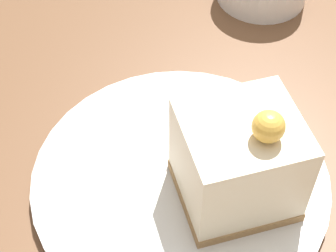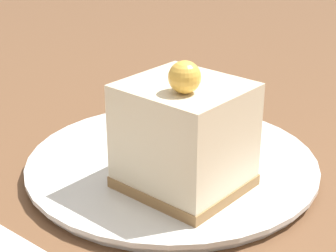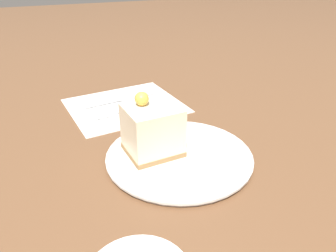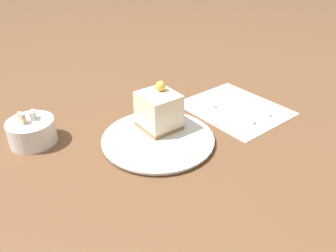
{
  "view_description": "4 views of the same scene",
  "coord_description": "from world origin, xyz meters",
  "px_view_note": "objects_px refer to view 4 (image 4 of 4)",
  "views": [
    {
      "loc": [
        0.28,
        -0.07,
        0.38
      ],
      "look_at": [
        0.01,
        -0.02,
        0.07
      ],
      "focal_mm": 60.0,
      "sensor_mm": 36.0,
      "label": 1
    },
    {
      "loc": [
        0.31,
        0.28,
        0.22
      ],
      "look_at": [
        0.04,
        0.0,
        0.05
      ],
      "focal_mm": 60.0,
      "sensor_mm": 36.0,
      "label": 2
    },
    {
      "loc": [
        -0.4,
        0.17,
        0.3
      ],
      "look_at": [
        0.03,
        0.0,
        0.06
      ],
      "focal_mm": 35.0,
      "sensor_mm": 36.0,
      "label": 3
    },
    {
      "loc": [
        -0.26,
        -0.52,
        0.39
      ],
      "look_at": [
        0.03,
        -0.03,
        0.04
      ],
      "focal_mm": 35.0,
      "sensor_mm": 36.0,
      "label": 4
    }
  ],
  "objects_px": {
    "plate": "(158,139)",
    "knife": "(248,106)",
    "sugar_bowl": "(32,131)",
    "fork": "(223,108)",
    "cake_slice": "(159,110)"
  },
  "relations": [
    {
      "from": "plate",
      "to": "knife",
      "type": "height_order",
      "value": "plate"
    },
    {
      "from": "sugar_bowl",
      "to": "fork",
      "type": "bearing_deg",
      "value": -12.45
    },
    {
      "from": "fork",
      "to": "knife",
      "type": "bearing_deg",
      "value": -30.06
    },
    {
      "from": "sugar_bowl",
      "to": "plate",
      "type": "bearing_deg",
      "value": -30.98
    },
    {
      "from": "cake_slice",
      "to": "sugar_bowl",
      "type": "bearing_deg",
      "value": 153.01
    },
    {
      "from": "plate",
      "to": "sugar_bowl",
      "type": "relative_size",
      "value": 2.47
    },
    {
      "from": "cake_slice",
      "to": "fork",
      "type": "xyz_separation_m",
      "value": [
        0.19,
        0.0,
        -0.05
      ]
    },
    {
      "from": "plate",
      "to": "fork",
      "type": "distance_m",
      "value": 0.21
    },
    {
      "from": "knife",
      "to": "plate",
      "type": "bearing_deg",
      "value": 173.78
    },
    {
      "from": "plate",
      "to": "sugar_bowl",
      "type": "distance_m",
      "value": 0.27
    },
    {
      "from": "sugar_bowl",
      "to": "knife",
      "type": "bearing_deg",
      "value": -13.46
    },
    {
      "from": "plate",
      "to": "fork",
      "type": "xyz_separation_m",
      "value": [
        0.21,
        0.04,
        -0.0
      ]
    },
    {
      "from": "plate",
      "to": "sugar_bowl",
      "type": "xyz_separation_m",
      "value": [
        -0.23,
        0.14,
        0.02
      ]
    },
    {
      "from": "fork",
      "to": "knife",
      "type": "relative_size",
      "value": 0.99
    },
    {
      "from": "knife",
      "to": "fork",
      "type": "bearing_deg",
      "value": 149.94
    }
  ]
}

